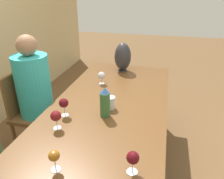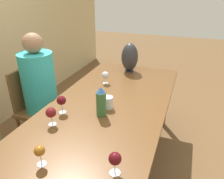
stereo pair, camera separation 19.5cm
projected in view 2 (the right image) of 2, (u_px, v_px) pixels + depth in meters
ground_plane at (104, 177)px, 2.11m from camera, size 14.00×14.00×0.00m
dining_table at (102, 119)px, 1.82m from camera, size 2.42×0.99×0.73m
water_bottle at (101, 102)px, 1.70m from camera, size 0.08×0.08×0.25m
water_tumbler at (108, 102)px, 1.83m from camera, size 0.08×0.08×0.10m
vase at (130, 57)px, 2.57m from camera, size 0.20×0.20×0.34m
wine_glass_0 at (51, 113)px, 1.59m from camera, size 0.08×0.08×0.14m
wine_glass_1 at (61, 101)px, 1.74m from camera, size 0.08×0.08×0.15m
wine_glass_2 at (40, 151)px, 1.22m from camera, size 0.06×0.06×0.13m
wine_glass_4 at (105, 75)px, 2.28m from camera, size 0.08×0.08×0.13m
wine_glass_7 at (115, 159)px, 1.16m from camera, size 0.07×0.07×0.14m
chair_far at (37, 106)px, 2.36m from camera, size 0.44×0.44×0.91m
person_far at (41, 91)px, 2.26m from camera, size 0.34×0.34×1.28m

